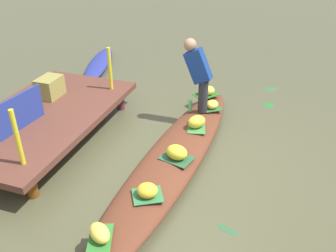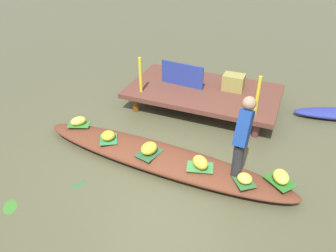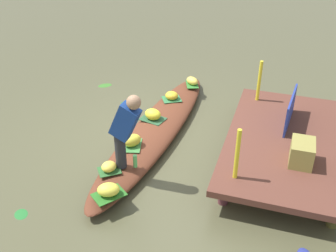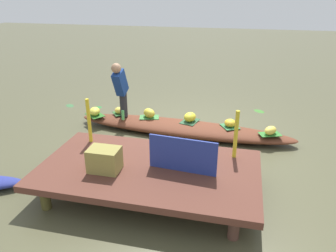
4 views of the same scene
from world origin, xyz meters
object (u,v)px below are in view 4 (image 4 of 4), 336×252
Objects in this scene: banana_bunch_1 at (119,110)px; produce_crate at (104,160)px; vendor_person at (121,87)px; water_bottle at (123,115)px; banana_bunch_5 at (190,117)px; banana_bunch_0 at (270,130)px; market_banner at (183,155)px; banana_bunch_3 at (230,123)px; banana_bunch_4 at (95,111)px; vendor_boat at (182,128)px; banana_bunch_2 at (149,113)px.

produce_crate is (-0.81, 2.63, 0.27)m from banana_bunch_1.
water_bottle is (-0.06, 0.10, -0.59)m from vendor_person.
banana_bunch_1 is 1.61m from banana_bunch_5.
banana_bunch_0 is 0.24× the size of vendor_person.
vendor_person is 2.51m from produce_crate.
banana_bunch_3 is at bearing -99.29° from market_banner.
banana_bunch_0 is 0.96× the size of banana_bunch_5.
banana_bunch_4 is 0.88m from vendor_person.
produce_crate is (0.65, 2.42, 0.47)m from vendor_boat.
banana_bunch_4 is at bearing -0.44° from vendor_person.
vendor_person reaches higher than produce_crate.
banana_bunch_4 reaches higher than banana_bunch_0.
banana_bunch_1 is 0.23× the size of market_banner.
banana_bunch_5 is 0.25× the size of vendor_person.
banana_bunch_2 is at bearing -3.84° from banana_bunch_3.
vendor_boat is at bearing -105.13° from produce_crate.
banana_bunch_3 is 0.57× the size of produce_crate.
banana_bunch_0 is 0.29× the size of market_banner.
banana_bunch_2 reaches higher than banana_bunch_0.
vendor_person reaches higher than banana_bunch_2.
market_banner is at bearing 56.36° from banana_bunch_0.
market_banner is (-1.17, 2.32, 0.33)m from banana_bunch_2.
banana_bunch_1 is at bearing -4.49° from banana_bunch_3.
market_banner is (-0.43, 2.19, 0.55)m from vendor_boat.
market_banner is (1.33, 2.00, 0.35)m from banana_bunch_0.
banana_bunch_5 is (-0.15, -0.10, 0.22)m from vendor_boat.
vendor_person is at bearing -74.72° from produce_crate.
vendor_person reaches higher than banana_bunch_1.
banana_bunch_3 is 0.83× the size of banana_bunch_5.
vendor_person reaches higher than water_bottle.
banana_bunch_3 is at bearing 174.01° from banana_bunch_5.
market_banner is at bearing 75.76° from banana_bunch_3.
banana_bunch_2 is 0.67× the size of produce_crate.
vendor_boat is at bearing -179.49° from banana_bunch_4.
vendor_person reaches higher than banana_bunch_4.
banana_bunch_4 is 3.24m from market_banner.
banana_bunch_5 is at bearing 178.19° from banana_bunch_2.
vendor_person is (1.46, 0.12, 0.59)m from banana_bunch_5.
banana_bunch_0 is 3.29m from produce_crate.
banana_bunch_1 is 0.19× the size of vendor_person.
banana_bunch_4 is 0.71m from water_bottle.
banana_bunch_2 is 0.24× the size of vendor_person.
banana_bunch_5 reaches higher than banana_bunch_1.
market_banner reaches higher than banana_bunch_1.
vendor_person is 2.79m from market_banner.
banana_bunch_0 is 0.80m from banana_bunch_3.
banana_bunch_4 is at bearing -2.72° from banana_bunch_0.
vendor_person is at bearing 15.03° from banana_bunch_2.
banana_bunch_0 is at bearing 176.81° from vendor_person.
banana_bunch_3 is at bearing -123.96° from produce_crate.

